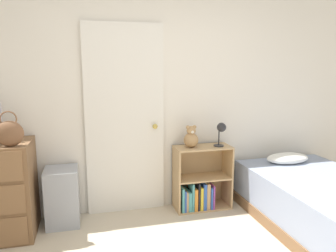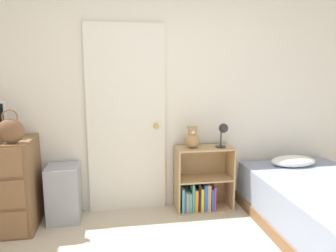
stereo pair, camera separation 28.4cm
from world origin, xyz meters
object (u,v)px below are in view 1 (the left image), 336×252
at_px(bookshelf, 199,186).
at_px(teddy_bear, 191,138).
at_px(handbag, 10,133).
at_px(bed, 325,205).
at_px(desk_lamp, 221,130).
at_px(storage_bin, 62,197).

bearing_deg(bookshelf, teddy_bear, 179.55).
height_order(handbag, bookshelf, handbag).
distance_m(bookshelf, bed, 1.30).
height_order(bookshelf, desk_lamp, desk_lamp).
relative_size(handbag, bed, 0.17).
height_order(bookshelf, teddy_bear, teddy_bear).
height_order(desk_lamp, bed, desk_lamp).
height_order(handbag, desk_lamp, handbag).
xyz_separation_m(handbag, desk_lamp, (2.09, 0.26, -0.12)).
height_order(teddy_bear, desk_lamp, desk_lamp).
xyz_separation_m(handbag, teddy_bear, (1.76, 0.31, -0.20)).
xyz_separation_m(storage_bin, teddy_bear, (1.38, 0.02, 0.53)).
distance_m(handbag, bookshelf, 2.03).
xyz_separation_m(storage_bin, bed, (2.52, -0.75, -0.04)).
bearing_deg(handbag, bed, -9.13).
bearing_deg(bed, bookshelf, 143.62).
relative_size(bookshelf, teddy_bear, 2.92).
relative_size(handbag, storage_bin, 0.53).
bearing_deg(bed, teddy_bear, 146.05).
bearing_deg(storage_bin, desk_lamp, -0.62).
bearing_deg(bookshelf, desk_lamp, -10.22).
distance_m(bookshelf, desk_lamp, 0.69).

